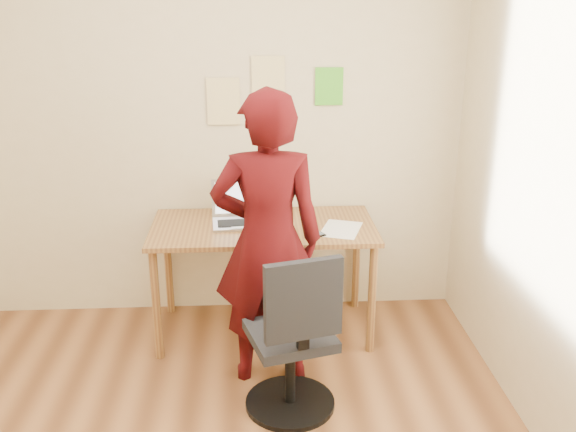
{
  "coord_description": "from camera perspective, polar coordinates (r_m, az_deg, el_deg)",
  "views": [
    {
      "loc": [
        0.36,
        -2.39,
        2.13
      ],
      "look_at": [
        0.55,
        0.95,
        0.95
      ],
      "focal_mm": 40.0,
      "sensor_mm": 36.0,
      "label": 1
    }
  ],
  "objects": [
    {
      "name": "phone",
      "position": [
        3.88,
        2.53,
        -1.52
      ],
      "size": [
        0.11,
        0.14,
        0.01
      ],
      "rotation": [
        0.0,
        0.0,
        0.46
      ],
      "color": "black",
      "rests_on": "desk"
    },
    {
      "name": "desk",
      "position": [
        4.05,
        -2.2,
        -1.98
      ],
      "size": [
        1.4,
        0.7,
        0.74
      ],
      "color": "olive",
      "rests_on": "ground"
    },
    {
      "name": "office_chair",
      "position": [
        3.37,
        0.54,
        -11.5
      ],
      "size": [
        0.51,
        0.52,
        0.93
      ],
      "rotation": [
        0.0,
        0.0,
        0.27
      ],
      "color": "black",
      "rests_on": "ground"
    },
    {
      "name": "wall_note_mid",
      "position": [
        4.17,
        -1.77,
        11.99
      ],
      "size": [
        0.21,
        0.0,
        0.3
      ],
      "primitive_type": "cube",
      "color": "#E5CF89",
      "rests_on": "room"
    },
    {
      "name": "paper_sheet",
      "position": [
        3.96,
        4.73,
        -1.17
      ],
      "size": [
        0.31,
        0.37,
        0.0
      ],
      "primitive_type": "cube",
      "rotation": [
        0.0,
        0.0,
        -0.33
      ],
      "color": "white",
      "rests_on": "desk"
    },
    {
      "name": "room",
      "position": [
        2.54,
        -11.3,
        1.16
      ],
      "size": [
        3.58,
        3.58,
        2.78
      ],
      "color": "brown",
      "rests_on": "ground"
    },
    {
      "name": "person",
      "position": [
        3.5,
        -1.83,
        -2.23
      ],
      "size": [
        0.61,
        0.4,
        1.68
      ],
      "primitive_type": "imported",
      "rotation": [
        0.0,
        0.0,
        3.14
      ],
      "color": "#3D080A",
      "rests_on": "ground"
    },
    {
      "name": "wall_note_left",
      "position": [
        4.19,
        -5.76,
        10.1
      ],
      "size": [
        0.21,
        0.0,
        0.3
      ],
      "primitive_type": "cube",
      "color": "#E5CF89",
      "rests_on": "room"
    },
    {
      "name": "laptop",
      "position": [
        4.07,
        -4.29,
        0.18
      ],
      "size": [
        0.37,
        0.33,
        0.25
      ],
      "rotation": [
        0.0,
        0.0,
        0.07
      ],
      "color": "#ABABB2",
      "rests_on": "desk"
    },
    {
      "name": "wall_note_right",
      "position": [
        4.2,
        3.67,
        11.42
      ],
      "size": [
        0.18,
        0.0,
        0.24
      ],
      "primitive_type": "cube",
      "color": "#4FBB2A",
      "rests_on": "room"
    }
  ]
}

